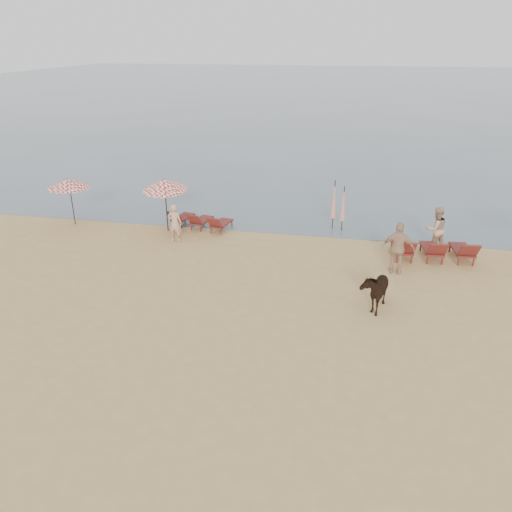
{
  "coord_description": "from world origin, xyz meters",
  "views": [
    {
      "loc": [
        2.99,
        -10.26,
        7.96
      ],
      "look_at": [
        0.0,
        5.0,
        1.1
      ],
      "focal_mm": 35.0,
      "sensor_mm": 36.0,
      "label": 1
    }
  ],
  "objects_px": {
    "lounger_cluster_right": "(433,249)",
    "beachgoer_right_b": "(398,248)",
    "umbrella_closed_left": "(334,199)",
    "umbrella_open_left_a": "(69,183)",
    "umbrella_closed_right": "(343,204)",
    "lounger_cluster_left": "(200,220)",
    "beachgoer_left": "(175,223)",
    "cow": "(375,289)",
    "beachgoer_right_a": "(436,229)",
    "umbrella_open_left_b": "(165,185)"
  },
  "relations": [
    {
      "from": "lounger_cluster_left",
      "to": "beachgoer_left",
      "type": "bearing_deg",
      "value": -95.04
    },
    {
      "from": "lounger_cluster_right",
      "to": "umbrella_closed_left",
      "type": "bearing_deg",
      "value": 140.75
    },
    {
      "from": "beachgoer_left",
      "to": "beachgoer_right_b",
      "type": "distance_m",
      "value": 9.05
    },
    {
      "from": "lounger_cluster_left",
      "to": "umbrella_open_left_a",
      "type": "relative_size",
      "value": 1.31
    },
    {
      "from": "lounger_cluster_left",
      "to": "beachgoer_right_b",
      "type": "distance_m",
      "value": 8.98
    },
    {
      "from": "lounger_cluster_right",
      "to": "lounger_cluster_left",
      "type": "bearing_deg",
      "value": 165.42
    },
    {
      "from": "beachgoer_right_a",
      "to": "beachgoer_right_b",
      "type": "distance_m",
      "value": 3.0
    },
    {
      "from": "umbrella_open_left_a",
      "to": "beachgoer_left",
      "type": "bearing_deg",
      "value": 5.93
    },
    {
      "from": "umbrella_closed_left",
      "to": "beachgoer_right_b",
      "type": "relative_size",
      "value": 1.14
    },
    {
      "from": "umbrella_open_left_b",
      "to": "lounger_cluster_right",
      "type": "bearing_deg",
      "value": -28.3
    },
    {
      "from": "lounger_cluster_right",
      "to": "umbrella_open_left_a",
      "type": "bearing_deg",
      "value": 170.93
    },
    {
      "from": "umbrella_open_left_b",
      "to": "beachgoer_right_b",
      "type": "xyz_separation_m",
      "value": [
        9.71,
        -2.5,
        -1.15
      ]
    },
    {
      "from": "lounger_cluster_right",
      "to": "beachgoer_right_b",
      "type": "distance_m",
      "value": 2.16
    },
    {
      "from": "umbrella_closed_left",
      "to": "umbrella_closed_right",
      "type": "height_order",
      "value": "umbrella_closed_left"
    },
    {
      "from": "lounger_cluster_left",
      "to": "cow",
      "type": "relative_size",
      "value": 1.81
    },
    {
      "from": "beachgoer_left",
      "to": "cow",
      "type": "bearing_deg",
      "value": 153.74
    },
    {
      "from": "umbrella_open_left_b",
      "to": "cow",
      "type": "height_order",
      "value": "umbrella_open_left_b"
    },
    {
      "from": "umbrella_open_left_a",
      "to": "beachgoer_right_b",
      "type": "relative_size",
      "value": 1.1
    },
    {
      "from": "umbrella_open_left_a",
      "to": "beachgoer_right_a",
      "type": "xyz_separation_m",
      "value": [
        15.86,
        0.01,
        -1.03
      ]
    },
    {
      "from": "umbrella_open_left_b",
      "to": "umbrella_closed_right",
      "type": "distance_m",
      "value": 7.8
    },
    {
      "from": "lounger_cluster_right",
      "to": "umbrella_closed_left",
      "type": "xyz_separation_m",
      "value": [
        -4.0,
        2.69,
        0.93
      ]
    },
    {
      "from": "umbrella_closed_right",
      "to": "cow",
      "type": "height_order",
      "value": "umbrella_closed_right"
    },
    {
      "from": "umbrella_closed_left",
      "to": "beachgoer_right_a",
      "type": "xyz_separation_m",
      "value": [
        4.15,
        -1.66,
        -0.47
      ]
    },
    {
      "from": "umbrella_closed_right",
      "to": "umbrella_open_left_a",
      "type": "bearing_deg",
      "value": -172.94
    },
    {
      "from": "cow",
      "to": "umbrella_closed_left",
      "type": "bearing_deg",
      "value": 116.01
    },
    {
      "from": "lounger_cluster_left",
      "to": "umbrella_open_left_a",
      "type": "xyz_separation_m",
      "value": [
        -5.82,
        -0.59,
        1.55
      ]
    },
    {
      "from": "lounger_cluster_left",
      "to": "umbrella_open_left_b",
      "type": "relative_size",
      "value": 1.16
    },
    {
      "from": "umbrella_closed_left",
      "to": "beachgoer_right_a",
      "type": "height_order",
      "value": "umbrella_closed_left"
    },
    {
      "from": "umbrella_open_left_a",
      "to": "beachgoer_right_a",
      "type": "bearing_deg",
      "value": 17.92
    },
    {
      "from": "umbrella_open_left_a",
      "to": "lounger_cluster_right",
      "type": "bearing_deg",
      "value": 14.17
    },
    {
      "from": "beachgoer_left",
      "to": "beachgoer_right_a",
      "type": "distance_m",
      "value": 10.63
    },
    {
      "from": "lounger_cluster_right",
      "to": "cow",
      "type": "bearing_deg",
      "value": -124.09
    },
    {
      "from": "umbrella_open_left_b",
      "to": "umbrella_closed_left",
      "type": "xyz_separation_m",
      "value": [
        7.18,
        1.68,
        -0.75
      ]
    },
    {
      "from": "lounger_cluster_left",
      "to": "umbrella_closed_left",
      "type": "distance_m",
      "value": 6.07
    },
    {
      "from": "umbrella_open_left_a",
      "to": "cow",
      "type": "distance_m",
      "value": 14.44
    },
    {
      "from": "beachgoer_right_a",
      "to": "umbrella_open_left_b",
      "type": "bearing_deg",
      "value": -26.35
    },
    {
      "from": "umbrella_open_left_a",
      "to": "umbrella_closed_right",
      "type": "relative_size",
      "value": 1.06
    },
    {
      "from": "lounger_cluster_left",
      "to": "cow",
      "type": "xyz_separation_m",
      "value": [
        7.57,
        -5.84,
        0.27
      ]
    },
    {
      "from": "umbrella_closed_left",
      "to": "lounger_cluster_left",
      "type": "bearing_deg",
      "value": -169.58
    },
    {
      "from": "umbrella_closed_right",
      "to": "beachgoer_left",
      "type": "height_order",
      "value": "umbrella_closed_right"
    },
    {
      "from": "umbrella_closed_right",
      "to": "cow",
      "type": "bearing_deg",
      "value": -79.44
    },
    {
      "from": "beachgoer_right_a",
      "to": "umbrella_closed_right",
      "type": "bearing_deg",
      "value": -48.25
    },
    {
      "from": "cow",
      "to": "lounger_cluster_right",
      "type": "bearing_deg",
      "value": 73.64
    },
    {
      "from": "umbrella_open_left_a",
      "to": "beachgoer_left",
      "type": "distance_m",
      "value": 5.53
    },
    {
      "from": "lounger_cluster_left",
      "to": "umbrella_open_left_b",
      "type": "bearing_deg",
      "value": -143.11
    },
    {
      "from": "cow",
      "to": "beachgoer_right_a",
      "type": "distance_m",
      "value": 5.82
    },
    {
      "from": "umbrella_closed_right",
      "to": "cow",
      "type": "distance_m",
      "value": 6.9
    },
    {
      "from": "lounger_cluster_right",
      "to": "beachgoer_right_b",
      "type": "bearing_deg",
      "value": -140.01
    },
    {
      "from": "umbrella_closed_left",
      "to": "beachgoer_right_b",
      "type": "distance_m",
      "value": 4.9
    },
    {
      "from": "lounger_cluster_left",
      "to": "umbrella_closed_right",
      "type": "bearing_deg",
      "value": 20.48
    }
  ]
}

